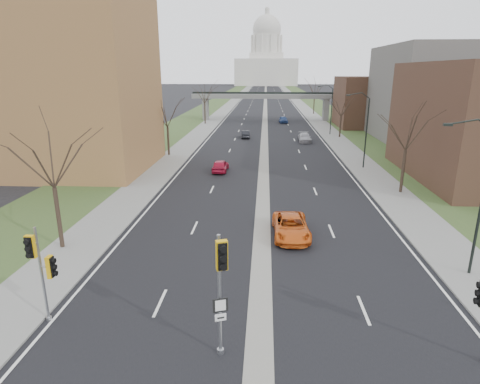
# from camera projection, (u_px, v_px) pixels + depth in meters

# --- Properties ---
(ground) EXTENTS (700.00, 700.00, 0.00)m
(ground) POSITION_uv_depth(u_px,v_px,m) (260.00, 332.00, 17.78)
(ground) COLOR black
(ground) RESTS_ON ground
(road_surface) EXTENTS (20.00, 600.00, 0.01)m
(road_surface) POSITION_uv_depth(u_px,v_px,m) (265.00, 100.00, 161.05)
(road_surface) COLOR black
(road_surface) RESTS_ON ground
(median_strip) EXTENTS (1.20, 600.00, 0.02)m
(median_strip) POSITION_uv_depth(u_px,v_px,m) (265.00, 100.00, 161.06)
(median_strip) COLOR gray
(median_strip) RESTS_ON ground
(sidewalk_right) EXTENTS (4.00, 600.00, 0.12)m
(sidewalk_right) POSITION_uv_depth(u_px,v_px,m) (295.00, 100.00, 160.32)
(sidewalk_right) COLOR gray
(sidewalk_right) RESTS_ON ground
(sidewalk_left) EXTENTS (4.00, 600.00, 0.12)m
(sidewalk_left) POSITION_uv_depth(u_px,v_px,m) (236.00, 99.00, 161.76)
(sidewalk_left) COLOR gray
(sidewalk_left) RESTS_ON ground
(grass_verge_right) EXTENTS (8.00, 600.00, 0.10)m
(grass_verge_right) POSITION_uv_depth(u_px,v_px,m) (311.00, 100.00, 159.96)
(grass_verge_right) COLOR #304720
(grass_verge_right) RESTS_ON ground
(grass_verge_left) EXTENTS (8.00, 600.00, 0.10)m
(grass_verge_left) POSITION_uv_depth(u_px,v_px,m) (221.00, 99.00, 162.12)
(grass_verge_left) COLOR #304720
(grass_verge_left) RESTS_ON ground
(apartment_building) EXTENTS (25.00, 16.00, 22.00)m
(apartment_building) POSITION_uv_depth(u_px,v_px,m) (33.00, 72.00, 44.80)
(apartment_building) COLOR #92623A
(apartment_building) RESTS_ON ground
(commercial_block_mid) EXTENTS (18.00, 22.00, 15.00)m
(commercial_block_mid) POSITION_uv_depth(u_px,v_px,m) (442.00, 95.00, 63.60)
(commercial_block_mid) COLOR #5D5A55
(commercial_block_mid) RESTS_ON ground
(commercial_block_far) EXTENTS (14.00, 14.00, 10.00)m
(commercial_block_far) POSITION_uv_depth(u_px,v_px,m) (373.00, 102.00, 81.87)
(commercial_block_far) COLOR #452B20
(commercial_block_far) RESTS_ON ground
(pedestrian_bridge) EXTENTS (34.00, 3.00, 6.45)m
(pedestrian_bridge) POSITION_uv_depth(u_px,v_px,m) (265.00, 99.00, 92.79)
(pedestrian_bridge) COLOR slate
(pedestrian_bridge) RESTS_ON ground
(capitol) EXTENTS (48.00, 42.00, 55.75)m
(capitol) POSITION_uv_depth(u_px,v_px,m) (266.00, 61.00, 318.05)
(capitol) COLOR silver
(capitol) RESTS_ON ground
(streetlight_near) EXTENTS (2.61, 0.20, 8.70)m
(streetlight_near) POSITION_uv_depth(u_px,v_px,m) (475.00, 154.00, 20.83)
(streetlight_near) COLOR black
(streetlight_near) RESTS_ON sidewalk_right
(streetlight_mid) EXTENTS (2.61, 0.20, 8.70)m
(streetlight_mid) POSITION_uv_depth(u_px,v_px,m) (361.00, 109.00, 45.67)
(streetlight_mid) COLOR black
(streetlight_mid) RESTS_ON sidewalk_right
(streetlight_far) EXTENTS (2.61, 0.20, 8.70)m
(streetlight_far) POSITION_uv_depth(u_px,v_px,m) (328.00, 96.00, 70.50)
(streetlight_far) COLOR black
(streetlight_far) RESTS_ON sidewalk_right
(tree_left_a) EXTENTS (7.20, 7.20, 9.40)m
(tree_left_a) POSITION_uv_depth(u_px,v_px,m) (49.00, 148.00, 24.27)
(tree_left_a) COLOR #382B21
(tree_left_a) RESTS_ON sidewalk_left
(tree_left_b) EXTENTS (6.75, 6.75, 8.81)m
(tree_left_b) POSITION_uv_depth(u_px,v_px,m) (167.00, 109.00, 53.05)
(tree_left_b) COLOR #382B21
(tree_left_b) RESTS_ON sidewalk_left
(tree_left_c) EXTENTS (7.65, 7.65, 9.99)m
(tree_left_c) POSITION_uv_depth(u_px,v_px,m) (204.00, 91.00, 85.29)
(tree_left_c) COLOR #382B21
(tree_left_c) RESTS_ON sidewalk_left
(tree_right_a) EXTENTS (7.20, 7.20, 9.40)m
(tree_right_a) POSITION_uv_depth(u_px,v_px,m) (409.00, 123.00, 36.09)
(tree_right_a) COLOR #382B21
(tree_right_a) RESTS_ON sidewalk_right
(tree_right_b) EXTENTS (6.30, 6.30, 8.22)m
(tree_right_b) POSITION_uv_depth(u_px,v_px,m) (342.00, 103.00, 67.85)
(tree_right_b) COLOR #382B21
(tree_right_b) RESTS_ON sidewalk_right
(tree_right_c) EXTENTS (7.65, 7.65, 9.99)m
(tree_right_c) POSITION_uv_depth(u_px,v_px,m) (315.00, 87.00, 105.70)
(tree_right_c) COLOR #382B21
(tree_right_c) RESTS_ON sidewalk_right
(signal_pole_left) EXTENTS (0.84, 0.81, 4.65)m
(signal_pole_left) POSITION_uv_depth(u_px,v_px,m) (41.00, 263.00, 17.57)
(signal_pole_left) COLOR gray
(signal_pole_left) RESTS_ON ground
(signal_pole_median) EXTENTS (0.72, 0.88, 5.26)m
(signal_pole_median) POSITION_uv_depth(u_px,v_px,m) (221.00, 277.00, 15.13)
(signal_pole_median) COLOR gray
(signal_pole_median) RESTS_ON ground
(car_left_near) EXTENTS (1.76, 4.14, 1.39)m
(car_left_near) POSITION_uv_depth(u_px,v_px,m) (220.00, 166.00, 45.95)
(car_left_near) COLOR #A5122E
(car_left_near) RESTS_ON ground
(car_left_far) EXTENTS (1.65, 4.03, 1.30)m
(car_left_far) POSITION_uv_depth(u_px,v_px,m) (245.00, 134.00, 69.10)
(car_left_far) COLOR black
(car_left_far) RESTS_ON ground
(car_right_near) EXTENTS (2.57, 5.29, 1.45)m
(car_right_near) POSITION_uv_depth(u_px,v_px,m) (291.00, 227.00, 27.87)
(car_right_near) COLOR #D15816
(car_right_near) RESTS_ON ground
(car_right_mid) EXTENTS (1.98, 4.85, 1.41)m
(car_right_mid) POSITION_uv_depth(u_px,v_px,m) (305.00, 138.00, 65.27)
(car_right_mid) COLOR gray
(car_right_mid) RESTS_ON ground
(car_right_far) EXTENTS (2.07, 4.52, 1.50)m
(car_right_far) POSITION_uv_depth(u_px,v_px,m) (283.00, 120.00, 89.00)
(car_right_far) COLOR navy
(car_right_far) RESTS_ON ground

